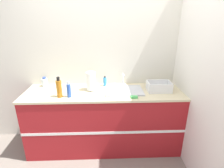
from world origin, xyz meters
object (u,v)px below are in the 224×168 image
sink (124,90)px  bottle_clear (45,82)px  paper_towel_roll (91,81)px  bottle_blue (69,90)px  dish_rack (159,88)px  bottle_amber (59,88)px  soap_dispenser (105,82)px

sink → bottle_clear: bearing=168.7°
paper_towel_roll → bottle_blue: (-0.28, -0.23, -0.04)m
sink → dish_rack: size_ratio=1.60×
bottle_amber → soap_dispenser: bottle_amber is taller
dish_rack → bottle_amber: (-1.38, -0.16, 0.07)m
bottle_clear → bottle_amber: bearing=-51.6°
sink → paper_towel_roll: (-0.47, 0.05, 0.12)m
bottle_blue → soap_dispenser: bearing=40.0°
paper_towel_roll → bottle_blue: size_ratio=1.24×
bottle_clear → bottle_blue: bearing=-42.7°
sink → bottle_blue: (-0.75, -0.18, 0.08)m
bottle_amber → bottle_clear: bearing=128.4°
bottle_blue → paper_towel_roll: bearing=39.4°
sink → bottle_blue: size_ratio=2.43×
dish_rack → bottle_clear: 1.72m
bottle_blue → soap_dispenser: bottle_blue is taller
bottle_amber → sink: bearing=11.0°
bottle_clear → soap_dispenser: size_ratio=0.94×
paper_towel_roll → soap_dispenser: (0.20, 0.17, -0.07)m
sink → bottle_amber: bearing=-169.0°
dish_rack → soap_dispenser: (-0.78, 0.24, 0.02)m
bottle_blue → bottle_clear: (-0.45, 0.42, -0.03)m
bottle_amber → bottle_clear: bottle_amber is taller
soap_dispenser → sink: bearing=-39.0°
dish_rack → bottle_amber: bearing=-173.6°
bottle_blue → sink: bearing=13.2°
paper_towel_roll → bottle_amber: 0.46m
sink → bottle_clear: 1.23m
sink → bottle_clear: sink is taller
bottle_blue → bottle_amber: bearing=177.4°
bottle_amber → soap_dispenser: bearing=33.1°
bottle_blue → bottle_clear: bottle_blue is taller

